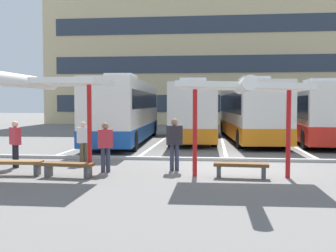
% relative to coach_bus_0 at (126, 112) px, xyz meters
% --- Properties ---
extents(ground_plane, '(160.00, 160.00, 0.00)m').
position_rel_coach_bus_0_xyz_m(ground_plane, '(5.54, -8.85, -1.77)').
color(ground_plane, slate).
extents(terminal_building, '(38.04, 13.75, 23.27)m').
position_rel_coach_bus_0_xyz_m(terminal_building, '(5.57, 26.94, 8.50)').
color(terminal_building, '#D1BC8C').
rests_on(terminal_building, ground).
extents(coach_bus_0, '(3.00, 12.49, 3.79)m').
position_rel_coach_bus_0_xyz_m(coach_bus_0, '(0.00, 0.00, 0.00)').
color(coach_bus_0, silver).
rests_on(coach_bus_0, ground).
extents(coach_bus_1, '(2.91, 10.79, 3.65)m').
position_rel_coach_bus_0_xyz_m(coach_bus_1, '(3.78, 1.61, -0.07)').
color(coach_bus_1, silver).
rests_on(coach_bus_1, ground).
extents(coach_bus_2, '(3.28, 12.56, 3.71)m').
position_rel_coach_bus_0_xyz_m(coach_bus_2, '(7.14, 1.86, -0.04)').
color(coach_bus_2, silver).
rests_on(coach_bus_2, ground).
extents(coach_bus_3, '(2.99, 10.85, 3.53)m').
position_rel_coach_bus_0_xyz_m(coach_bus_3, '(10.76, 0.93, -0.15)').
color(coach_bus_3, silver).
rests_on(coach_bus_3, ground).
extents(lane_stripe_0, '(0.16, 14.00, 0.01)m').
position_rel_coach_bus_0_xyz_m(lane_stripe_0, '(-1.75, 0.50, -1.76)').
color(lane_stripe_0, white).
rests_on(lane_stripe_0, ground).
extents(lane_stripe_1, '(0.16, 14.00, 0.01)m').
position_rel_coach_bus_0_xyz_m(lane_stripe_1, '(1.89, 0.50, -1.76)').
color(lane_stripe_1, white).
rests_on(lane_stripe_1, ground).
extents(lane_stripe_2, '(0.16, 14.00, 0.01)m').
position_rel_coach_bus_0_xyz_m(lane_stripe_2, '(5.54, 0.50, -1.76)').
color(lane_stripe_2, white).
rests_on(lane_stripe_2, ground).
extents(lane_stripe_3, '(0.16, 14.00, 0.01)m').
position_rel_coach_bus_0_xyz_m(lane_stripe_3, '(9.19, 0.50, -1.76)').
color(lane_stripe_3, white).
rests_on(lane_stripe_3, ground).
extents(waiting_shelter_0, '(4.04, 4.30, 3.03)m').
position_rel_coach_bus_0_xyz_m(waiting_shelter_0, '(-0.26, -11.50, 1.04)').
color(waiting_shelter_0, red).
rests_on(waiting_shelter_0, ground).
extents(bench_0, '(1.75, 0.53, 0.45)m').
position_rel_coach_bus_0_xyz_m(bench_0, '(-1.16, -11.21, -1.43)').
color(bench_0, brown).
rests_on(bench_0, ground).
extents(bench_1, '(1.61, 0.58, 0.45)m').
position_rel_coach_bus_0_xyz_m(bench_1, '(0.64, -11.44, -1.43)').
color(bench_1, brown).
rests_on(bench_1, ground).
extents(waiting_shelter_1, '(3.79, 4.22, 2.90)m').
position_rel_coach_bus_0_xyz_m(waiting_shelter_1, '(5.83, -11.06, 0.90)').
color(waiting_shelter_1, red).
rests_on(waiting_shelter_1, ground).
extents(bench_2, '(1.65, 0.52, 0.45)m').
position_rel_coach_bus_0_xyz_m(bench_2, '(5.83, -10.94, -1.43)').
color(bench_2, brown).
rests_on(bench_2, ground).
extents(platform_kerb, '(44.00, 0.24, 0.12)m').
position_rel_coach_bus_0_xyz_m(platform_kerb, '(5.54, -7.27, -1.71)').
color(platform_kerb, '#ADADA8').
rests_on(platform_kerb, ground).
extents(waiting_passenger_0, '(0.55, 0.40, 1.74)m').
position_rel_coach_bus_0_xyz_m(waiting_passenger_0, '(3.72, -9.82, -0.75)').
color(waiting_passenger_0, '#33384C').
rests_on(waiting_passenger_0, ground).
extents(waiting_passenger_1, '(0.51, 0.37, 1.61)m').
position_rel_coach_bus_0_xyz_m(waiting_passenger_1, '(1.52, -10.38, -0.84)').
color(waiting_passenger_1, '#33384C').
rests_on(waiting_passenger_1, ground).
extents(waiting_passenger_2, '(0.50, 0.44, 1.56)m').
position_rel_coach_bus_0_xyz_m(waiting_passenger_2, '(0.20, -8.56, -0.87)').
color(waiting_passenger_2, brown).
rests_on(waiting_passenger_2, ground).
extents(waiting_passenger_3, '(0.51, 0.46, 1.63)m').
position_rel_coach_bus_0_xyz_m(waiting_passenger_3, '(-1.85, -9.78, -0.83)').
color(waiting_passenger_3, black).
rests_on(waiting_passenger_3, ground).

